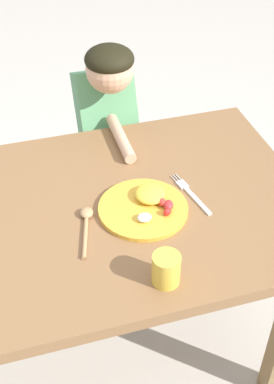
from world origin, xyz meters
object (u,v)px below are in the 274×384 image
plate (145,206)px  fork (191,194)px  drinking_cup (166,269)px  person (107,153)px  spoon (86,222)px

plate → fork: bearing=8.5°
drinking_cup → person: size_ratio=0.08×
fork → drinking_cup: 0.36m
drinking_cup → fork: bearing=58.4°
spoon → drinking_cup: (0.15, -0.26, 0.04)m
drinking_cup → spoon: bearing=120.1°
plate → fork: (0.15, 0.02, -0.01)m
fork → spoon: 0.34m
plate → person: size_ratio=0.25×
plate → fork: plate is taller
plate → drinking_cup: size_ratio=3.03×
plate → person: bearing=88.1°
fork → spoon: size_ratio=1.06×
person → drinking_cup: bearing=86.6°
spoon → drinking_cup: bearing=-135.3°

